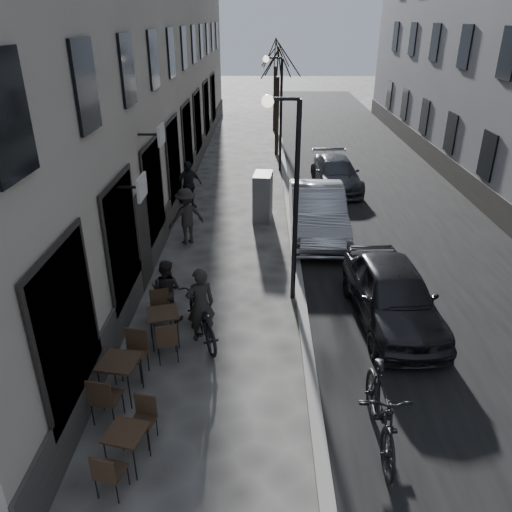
{
  "coord_description": "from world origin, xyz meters",
  "views": [
    {
      "loc": [
        -0.78,
        -5.27,
        6.61
      ],
      "look_at": [
        -0.93,
        4.74,
        1.8
      ],
      "focal_mm": 35.0,
      "sensor_mm": 36.0,
      "label": 1
    }
  ],
  "objects_px": {
    "pedestrian_mid": "(186,216)",
    "pedestrian_far": "(188,185)",
    "car_mid": "(317,212)",
    "streetlamp_far": "(277,102)",
    "bicycle": "(201,318)",
    "streetlamp_near": "(289,181)",
    "car_far": "(336,173)",
    "pedestrian_near": "(166,290)",
    "moped": "(380,410)",
    "car_near": "(393,294)",
    "bistro_set_c": "(164,325)",
    "utility_cabinet": "(263,196)",
    "tree_near": "(278,61)",
    "bistro_set_a": "(127,445)",
    "tree_far": "(276,53)",
    "bistro_set_b": "(121,375)"
  },
  "relations": [
    {
      "from": "pedestrian_near",
      "to": "car_near",
      "type": "bearing_deg",
      "value": -164.94
    },
    {
      "from": "pedestrian_far",
      "to": "bistro_set_a",
      "type": "bearing_deg",
      "value": -119.67
    },
    {
      "from": "bicycle",
      "to": "car_mid",
      "type": "bearing_deg",
      "value": -140.01
    },
    {
      "from": "bicycle",
      "to": "car_near",
      "type": "xyz_separation_m",
      "value": [
        4.43,
        0.8,
        0.19
      ]
    },
    {
      "from": "car_far",
      "to": "pedestrian_near",
      "type": "bearing_deg",
      "value": -120.42
    },
    {
      "from": "car_near",
      "to": "car_far",
      "type": "xyz_separation_m",
      "value": [
        0.02,
        10.37,
        -0.11
      ]
    },
    {
      "from": "streetlamp_near",
      "to": "moped",
      "type": "distance_m",
      "value": 5.62
    },
    {
      "from": "streetlamp_far",
      "to": "car_near",
      "type": "distance_m",
      "value": 13.5
    },
    {
      "from": "car_near",
      "to": "car_mid",
      "type": "distance_m",
      "value": 5.4
    },
    {
      "from": "bistro_set_a",
      "to": "utility_cabinet",
      "type": "xyz_separation_m",
      "value": [
        2.13,
        11.1,
        0.39
      ]
    },
    {
      "from": "pedestrian_far",
      "to": "moped",
      "type": "distance_m",
      "value": 12.55
    },
    {
      "from": "streetlamp_near",
      "to": "car_mid",
      "type": "distance_m",
      "value": 4.95
    },
    {
      "from": "tree_near",
      "to": "bistro_set_a",
      "type": "height_order",
      "value": "tree_near"
    },
    {
      "from": "streetlamp_far",
      "to": "bistro_set_a",
      "type": "height_order",
      "value": "streetlamp_far"
    },
    {
      "from": "pedestrian_near",
      "to": "moped",
      "type": "relative_size",
      "value": 0.67
    },
    {
      "from": "bistro_set_a",
      "to": "bistro_set_b",
      "type": "bearing_deg",
      "value": 121.4
    },
    {
      "from": "car_mid",
      "to": "moped",
      "type": "xyz_separation_m",
      "value": [
        0.2,
        -9.06,
        -0.12
      ]
    },
    {
      "from": "tree_near",
      "to": "tree_far",
      "type": "xyz_separation_m",
      "value": [
        0.0,
        6.0,
        0.0
      ]
    },
    {
      "from": "streetlamp_near",
      "to": "streetlamp_far",
      "type": "relative_size",
      "value": 1.0
    },
    {
      "from": "bistro_set_c",
      "to": "pedestrian_near",
      "type": "xyz_separation_m",
      "value": [
        -0.11,
        1.06,
        0.28
      ]
    },
    {
      "from": "bicycle",
      "to": "pedestrian_far",
      "type": "height_order",
      "value": "pedestrian_far"
    },
    {
      "from": "bistro_set_a",
      "to": "bistro_set_c",
      "type": "height_order",
      "value": "bistro_set_c"
    },
    {
      "from": "pedestrian_mid",
      "to": "pedestrian_far",
      "type": "xyz_separation_m",
      "value": [
        -0.38,
        3.27,
        -0.0
      ]
    },
    {
      "from": "bistro_set_a",
      "to": "bicycle",
      "type": "bearing_deg",
      "value": 91.38
    },
    {
      "from": "tree_near",
      "to": "pedestrian_near",
      "type": "relative_size",
      "value": 3.71
    },
    {
      "from": "utility_cabinet",
      "to": "pedestrian_mid",
      "type": "distance_m",
      "value": 3.27
    },
    {
      "from": "car_near",
      "to": "streetlamp_far",
      "type": "bearing_deg",
      "value": 96.99
    },
    {
      "from": "tree_near",
      "to": "moped",
      "type": "bearing_deg",
      "value": -86.25
    },
    {
      "from": "pedestrian_mid",
      "to": "car_mid",
      "type": "relative_size",
      "value": 0.37
    },
    {
      "from": "tree_far",
      "to": "utility_cabinet",
      "type": "height_order",
      "value": "tree_far"
    },
    {
      "from": "streetlamp_far",
      "to": "car_near",
      "type": "height_order",
      "value": "streetlamp_far"
    },
    {
      "from": "bistro_set_c",
      "to": "car_mid",
      "type": "distance_m",
      "value": 7.41
    },
    {
      "from": "tree_far",
      "to": "bistro_set_b",
      "type": "relative_size",
      "value": 3.27
    },
    {
      "from": "streetlamp_far",
      "to": "utility_cabinet",
      "type": "distance_m",
      "value": 6.78
    },
    {
      "from": "car_mid",
      "to": "moped",
      "type": "height_order",
      "value": "car_mid"
    },
    {
      "from": "pedestrian_near",
      "to": "car_mid",
      "type": "relative_size",
      "value": 0.31
    },
    {
      "from": "utility_cabinet",
      "to": "car_mid",
      "type": "relative_size",
      "value": 0.34
    },
    {
      "from": "car_mid",
      "to": "car_near",
      "type": "bearing_deg",
      "value": -75.51
    },
    {
      "from": "streetlamp_near",
      "to": "car_near",
      "type": "height_order",
      "value": "streetlamp_near"
    },
    {
      "from": "bistro_set_a",
      "to": "car_far",
      "type": "relative_size",
      "value": 0.35
    },
    {
      "from": "pedestrian_far",
      "to": "car_far",
      "type": "relative_size",
      "value": 0.42
    },
    {
      "from": "pedestrian_near",
      "to": "tree_near",
      "type": "bearing_deg",
      "value": -84.91
    },
    {
      "from": "utility_cabinet",
      "to": "pedestrian_mid",
      "type": "relative_size",
      "value": 0.92
    },
    {
      "from": "moped",
      "to": "car_near",
      "type": "bearing_deg",
      "value": 75.0
    },
    {
      "from": "streetlamp_far",
      "to": "bicycle",
      "type": "bearing_deg",
      "value": -98.13
    },
    {
      "from": "utility_cabinet",
      "to": "pedestrian_near",
      "type": "relative_size",
      "value": 1.09
    },
    {
      "from": "tree_far",
      "to": "bistro_set_a",
      "type": "distance_m",
      "value": 26.92
    },
    {
      "from": "bistro_set_c",
      "to": "car_mid",
      "type": "bearing_deg",
      "value": 41.56
    },
    {
      "from": "pedestrian_near",
      "to": "streetlamp_near",
      "type": "bearing_deg",
      "value": -145.35
    },
    {
      "from": "tree_far",
      "to": "car_far",
      "type": "relative_size",
      "value": 1.32
    }
  ]
}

